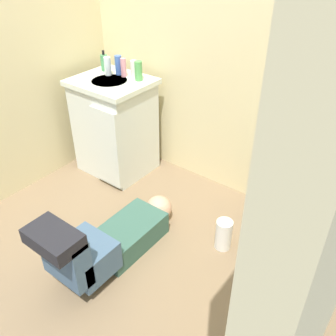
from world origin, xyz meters
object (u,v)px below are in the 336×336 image
paper_towel_roll (224,234)px  vanity_cabinet (115,126)px  person_plumber (108,240)px  toiletry_bag (330,138)px  bottle_pink (124,68)px  tissue_box (304,131)px  faucet (123,69)px  bottle_blue (118,65)px  bottle_clear (108,66)px  toilet (292,197)px  bottle_green (139,71)px  bottle_white (134,69)px  soap_dispenser (104,62)px

paper_towel_roll → vanity_cabinet: bearing=167.3°
person_plumber → toiletry_bag: (0.93, 0.96, 0.63)m
bottle_pink → tissue_box: bearing=0.5°
vanity_cabinet → faucet: bearing=91.3°
tissue_box → toiletry_bag: (0.15, 0.00, 0.01)m
faucet → bottle_blue: (-0.03, -0.01, 0.03)m
bottle_clear → person_plumber: bearing=-48.0°
toiletry_bag → bottle_pink: bottle_pink is taller
vanity_cabinet → bottle_blue: 0.50m
faucet → toilet: bearing=-3.9°
faucet → bottle_clear: bottle_clear is taller
vanity_cabinet → bottle_blue: bottle_blue is taller
tissue_box → bottle_green: bearing=-179.8°
faucet → paper_towel_roll: (1.24, -0.43, -0.76)m
person_plumber → bottle_white: bearing=121.6°
vanity_cabinet → faucet: (-0.00, 0.15, 0.45)m
tissue_box → soap_dispenser: size_ratio=1.33×
faucet → bottle_green: size_ratio=0.67×
faucet → bottle_white: 0.11m
bottle_white → toilet: bearing=-4.7°
soap_dispenser → bottle_blue: bearing=2.2°
toiletry_bag → bottle_pink: size_ratio=0.85×
vanity_cabinet → bottle_white: size_ratio=6.16×
faucet → tissue_box: (1.50, -0.02, -0.07)m
bottle_pink → vanity_cabinet: bearing=-104.1°
bottle_white → paper_towel_roll: (1.13, -0.44, -0.78)m
faucet → toiletry_bag: size_ratio=0.81×
bottle_blue → person_plumber: bearing=-52.0°
toiletry_bag → bottle_pink: (-1.62, -0.01, 0.09)m
toilet → vanity_cabinet: vanity_cabinet is taller
bottle_clear → bottle_white: bearing=23.7°
tissue_box → bottle_blue: (-1.53, 0.00, 0.10)m
bottle_blue → bottle_white: bottle_blue is taller
toiletry_bag → soap_dispenser: size_ratio=0.75×
tissue_box → bottle_blue: size_ratio=1.46×
vanity_cabinet → paper_towel_roll: vanity_cabinet is taller
bottle_clear → bottle_pink: (0.13, 0.05, 0.00)m
bottle_pink → paper_towel_roll: 1.50m
bottle_green → tissue_box: bearing=0.2°
vanity_cabinet → soap_dispenser: bearing=146.9°
bottle_green → toilet: bearing=-3.6°
faucet → bottle_pink: bearing=-39.0°
bottle_blue → bottle_white: (0.14, 0.03, -0.01)m
toilet → bottle_white: bottle_white is taller
paper_towel_roll → bottle_clear: bearing=165.4°
paper_towel_roll → bottle_pink: bearing=161.8°
tissue_box → person_plumber: bearing=-129.3°
person_plumber → bottle_blue: bearing=128.0°
soap_dispenser → bottle_pink: size_ratio=1.14×
person_plumber → bottle_green: bearing=119.2°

